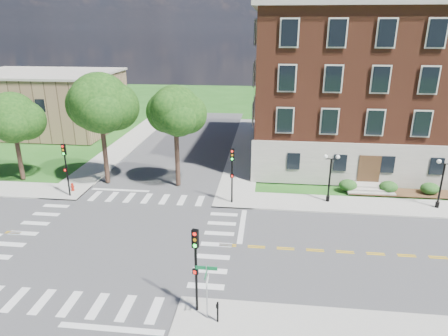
# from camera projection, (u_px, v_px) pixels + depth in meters

# --- Properties ---
(ground) EXTENTS (160.00, 160.00, 0.00)m
(ground) POSITION_uv_depth(u_px,v_px,m) (117.00, 239.00, 28.69)
(ground) COLOR #1F5417
(ground) RESTS_ON ground
(road_ew) EXTENTS (90.00, 12.00, 0.01)m
(road_ew) POSITION_uv_depth(u_px,v_px,m) (117.00, 239.00, 28.69)
(road_ew) COLOR #3D3D3F
(road_ew) RESTS_ON ground
(road_ns) EXTENTS (12.00, 90.00, 0.01)m
(road_ns) POSITION_uv_depth(u_px,v_px,m) (117.00, 239.00, 28.69)
(road_ns) COLOR #3D3D3F
(road_ns) RESTS_ON ground
(sidewalk_ne) EXTENTS (34.00, 34.00, 0.12)m
(sidewalk_ne) POSITION_uv_depth(u_px,v_px,m) (314.00, 173.00, 41.44)
(sidewalk_ne) COLOR #9E9B93
(sidewalk_ne) RESTS_ON ground
(sidewalk_nw) EXTENTS (34.00, 34.00, 0.12)m
(sidewalk_nw) POSITION_uv_depth(u_px,v_px,m) (35.00, 162.00, 44.71)
(sidewalk_nw) COLOR #9E9B93
(sidewalk_nw) RESTS_ON ground
(crosswalk_east) EXTENTS (2.20, 10.20, 0.02)m
(crosswalk_east) POSITION_uv_depth(u_px,v_px,m) (216.00, 245.00, 27.93)
(crosswalk_east) COLOR silver
(crosswalk_east) RESTS_ON ground
(stop_bar_east) EXTENTS (0.40, 5.50, 0.00)m
(stop_bar_east) POSITION_uv_depth(u_px,v_px,m) (242.00, 226.00, 30.57)
(stop_bar_east) COLOR silver
(stop_bar_east) RESTS_ON ground
(main_building) EXTENTS (30.60, 22.40, 16.50)m
(main_building) POSITION_uv_depth(u_px,v_px,m) (393.00, 85.00, 43.97)
(main_building) COLOR #9B9489
(main_building) RESTS_ON ground
(secondary_building) EXTENTS (20.40, 15.40, 8.30)m
(secondary_building) POSITION_uv_depth(u_px,v_px,m) (43.00, 101.00, 57.71)
(secondary_building) COLOR #856449
(secondary_building) RESTS_ON ground
(tree_b) EXTENTS (4.70, 4.70, 8.61)m
(tree_b) POSITION_uv_depth(u_px,v_px,m) (12.00, 117.00, 37.66)
(tree_b) COLOR #312318
(tree_b) RESTS_ON ground
(tree_c) EXTENTS (5.54, 5.54, 10.53)m
(tree_c) POSITION_uv_depth(u_px,v_px,m) (100.00, 103.00, 36.33)
(tree_c) COLOR #312318
(tree_c) RESTS_ON ground
(tree_d) EXTENTS (4.53, 4.53, 9.49)m
(tree_d) POSITION_uv_depth(u_px,v_px,m) (175.00, 111.00, 35.84)
(tree_d) COLOR #312318
(tree_d) RESTS_ON ground
(traffic_signal_se) EXTENTS (0.37, 0.44, 4.80)m
(traffic_signal_se) POSITION_uv_depth(u_px,v_px,m) (196.00, 260.00, 20.30)
(traffic_signal_se) COLOR black
(traffic_signal_se) RESTS_ON ground
(traffic_signal_ne) EXTENTS (0.38, 0.45, 4.80)m
(traffic_signal_ne) POSITION_uv_depth(u_px,v_px,m) (232.00, 169.00, 33.40)
(traffic_signal_ne) COLOR black
(traffic_signal_ne) RESTS_ON ground
(traffic_signal_nw) EXTENTS (0.36, 0.42, 4.80)m
(traffic_signal_nw) POSITION_uv_depth(u_px,v_px,m) (66.00, 163.00, 34.77)
(traffic_signal_nw) COLOR black
(traffic_signal_nw) RESTS_ON ground
(twin_lamp_west) EXTENTS (1.36, 0.36, 4.23)m
(twin_lamp_west) POSITION_uv_depth(u_px,v_px,m) (330.00, 175.00, 33.85)
(twin_lamp_west) COLOR black
(twin_lamp_west) RESTS_ON ground
(twin_lamp_east) EXTENTS (1.36, 0.36, 4.23)m
(twin_lamp_east) POSITION_uv_depth(u_px,v_px,m) (442.00, 181.00, 32.65)
(twin_lamp_east) COLOR black
(twin_lamp_east) RESTS_ON ground
(street_sign_pole) EXTENTS (1.10, 1.10, 3.10)m
(street_sign_pole) POSITION_uv_depth(u_px,v_px,m) (207.00, 282.00, 20.02)
(street_sign_pole) COLOR gray
(street_sign_pole) RESTS_ON ground
(push_button_post) EXTENTS (0.14, 0.21, 1.20)m
(push_button_post) POSITION_uv_depth(u_px,v_px,m) (218.00, 311.00, 20.22)
(push_button_post) COLOR black
(push_button_post) RESTS_ON ground
(fire_hydrant) EXTENTS (0.35, 0.35, 0.75)m
(fire_hydrant) POSITION_uv_depth(u_px,v_px,m) (72.00, 187.00, 36.76)
(fire_hydrant) COLOR maroon
(fire_hydrant) RESTS_ON ground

